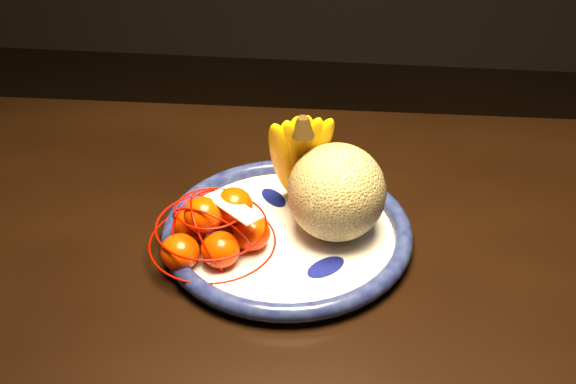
# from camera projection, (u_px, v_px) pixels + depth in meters

# --- Properties ---
(dining_table) EXTENTS (1.47, 0.90, 0.73)m
(dining_table) POSITION_uv_depth(u_px,v_px,m) (262.00, 325.00, 0.91)
(dining_table) COLOR black
(dining_table) RESTS_ON ground
(fruit_bowl) EXTENTS (0.32, 0.32, 0.03)m
(fruit_bowl) POSITION_uv_depth(u_px,v_px,m) (287.00, 233.00, 0.92)
(fruit_bowl) COLOR white
(fruit_bowl) RESTS_ON dining_table
(cantaloupe) EXTENTS (0.12, 0.12, 0.12)m
(cantaloupe) POSITION_uv_depth(u_px,v_px,m) (336.00, 192.00, 0.89)
(cantaloupe) COLOR olive
(cantaloupe) RESTS_ON fruit_bowl
(banana_bunch) EXTENTS (0.11, 0.11, 0.17)m
(banana_bunch) POSITION_uv_depth(u_px,v_px,m) (298.00, 154.00, 0.92)
(banana_bunch) COLOR #FFBC00
(banana_bunch) RESTS_ON fruit_bowl
(mandarin_bag) EXTENTS (0.20, 0.20, 0.10)m
(mandarin_bag) POSITION_uv_depth(u_px,v_px,m) (215.00, 229.00, 0.88)
(mandarin_bag) COLOR #FF3A02
(mandarin_bag) RESTS_ON fruit_bowl
(price_tag) EXTENTS (0.07, 0.07, 0.01)m
(price_tag) POSITION_uv_depth(u_px,v_px,m) (233.00, 207.00, 0.86)
(price_tag) COLOR white
(price_tag) RESTS_ON mandarin_bag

